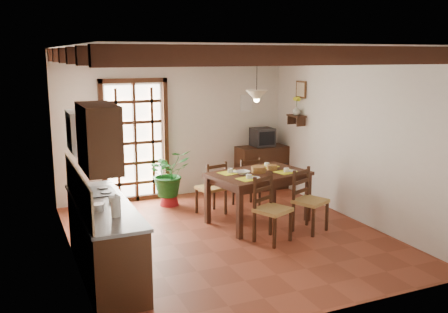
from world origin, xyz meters
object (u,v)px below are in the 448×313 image
sideboard (262,168)px  dining_table (258,179)px  pendant_lamp (257,95)px  chair_far_right (247,191)px  kitchen_counter (104,238)px  crt_tv (263,137)px  chair_near_left (272,221)px  chair_far_left (211,198)px  potted_plant (169,175)px  chair_near_right (309,212)px

sideboard → dining_table: bearing=-120.3°
pendant_lamp → chair_far_right: bearing=74.3°
kitchen_counter → crt_tv: kitchen_counter is taller
chair_far_right → pendant_lamp: pendant_lamp is taller
chair_far_right → crt_tv: size_ratio=2.16×
dining_table → chair_near_left: 0.97m
dining_table → chair_far_left: chair_far_left is taller
chair_far_left → potted_plant: 0.98m
pendant_lamp → crt_tv: bearing=58.8°
crt_tv → chair_near_left: bearing=-114.9°
kitchen_counter → potted_plant: (1.61, 2.48, 0.10)m
chair_near_left → chair_far_right: size_ratio=1.07×
dining_table → chair_far_left: 0.98m
dining_table → chair_far_left: bearing=116.0°
chair_near_left → potted_plant: size_ratio=0.44×
potted_plant → crt_tv: bearing=9.2°
kitchen_counter → crt_tv: bearing=37.3°
sideboard → potted_plant: 2.12m
kitchen_counter → potted_plant: size_ratio=1.02×
chair_near_left → crt_tv: crt_tv is taller
kitchen_counter → dining_table: bearing=20.7°
chair_near_right → chair_far_left: 1.75m
chair_near_right → crt_tv: crt_tv is taller
chair_near_left → potted_plant: potted_plant is taller
kitchen_counter → chair_far_right: 3.43m
crt_tv → pendant_lamp: (-1.04, -1.71, 1.01)m
chair_far_left → chair_far_right: size_ratio=1.02×
dining_table → chair_near_left: bearing=-116.2°
pendant_lamp → sideboard: bearing=58.9°
sideboard → crt_tv: crt_tv is taller
chair_near_left → crt_tv: (1.25, 2.66, 0.77)m
chair_near_right → chair_far_left: chair_near_right is taller
potted_plant → chair_far_right: bearing=-26.3°
chair_far_left → pendant_lamp: size_ratio=1.10×
chair_far_left → chair_near_right: bearing=115.5°
pendant_lamp → chair_far_left: bearing=132.3°
chair_far_left → sideboard: 1.94m
chair_far_right → sideboard: size_ratio=0.88×
chair_far_right → kitchen_counter: bearing=32.2°
chair_near_right → pendant_lamp: size_ratio=1.15×
potted_plant → dining_table: bearing=-54.5°
chair_far_left → crt_tv: size_ratio=2.20×
sideboard → kitchen_counter: bearing=-143.2°
kitchen_counter → chair_near_right: kitchen_counter is taller
chair_far_right → pendant_lamp: (-0.21, -0.75, 1.79)m
chair_near_left → sideboard: chair_near_left is taller
sideboard → crt_tv: bearing=-90.6°
dining_table → chair_near_left: size_ratio=1.74×
chair_near_left → pendant_lamp: bearing=53.4°
dining_table → sideboard: 2.11m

